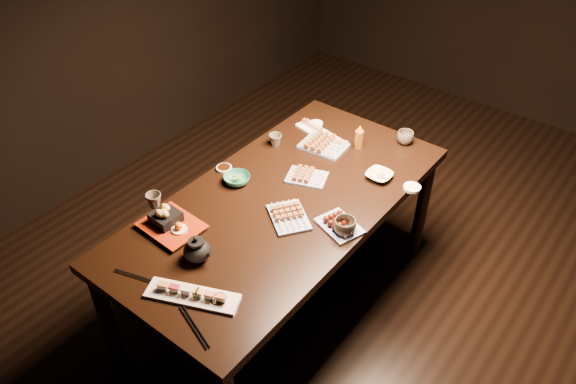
% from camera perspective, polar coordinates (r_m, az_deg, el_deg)
% --- Properties ---
extents(ground, '(5.00, 5.00, 0.00)m').
position_cam_1_polar(ground, '(3.38, 6.33, -9.08)').
color(ground, black).
rests_on(ground, ground).
extents(dining_table, '(1.13, 1.90, 0.75)m').
position_cam_1_polar(dining_table, '(2.99, -0.59, -6.40)').
color(dining_table, black).
rests_on(dining_table, ground).
extents(sushi_platter_near, '(0.39, 0.25, 0.05)m').
position_cam_1_polar(sushi_platter_near, '(2.31, -9.73, -10.08)').
color(sushi_platter_near, white).
rests_on(sushi_platter_near, dining_table).
extents(sushi_platter_far, '(0.36, 0.16, 0.04)m').
position_cam_1_polar(sushi_platter_far, '(3.20, 3.44, 6.09)').
color(sushi_platter_far, white).
rests_on(sushi_platter_far, dining_table).
extents(yakitori_plate_center, '(0.24, 0.21, 0.05)m').
position_cam_1_polar(yakitori_plate_center, '(2.86, 1.92, 1.79)').
color(yakitori_plate_center, '#828EB6').
rests_on(yakitori_plate_center, dining_table).
extents(yakitori_plate_right, '(0.27, 0.26, 0.06)m').
position_cam_1_polar(yakitori_plate_right, '(2.61, 0.08, -2.27)').
color(yakitori_plate_right, '#828EB6').
rests_on(yakitori_plate_right, dining_table).
extents(yakitori_plate_left, '(0.26, 0.20, 0.06)m').
position_cam_1_polar(yakitori_plate_left, '(3.10, 3.65, 5.04)').
color(yakitori_plate_left, '#828EB6').
rests_on(yakitori_plate_left, dining_table).
extents(tsukune_plate, '(0.24, 0.21, 0.05)m').
position_cam_1_polar(tsukune_plate, '(2.58, 5.27, -3.16)').
color(tsukune_plate, '#828EB6').
rests_on(tsukune_plate, dining_table).
extents(edamame_bowl_green, '(0.17, 0.17, 0.04)m').
position_cam_1_polar(edamame_bowl_green, '(2.85, -5.22, 1.31)').
color(edamame_bowl_green, '#298067').
rests_on(edamame_bowl_green, dining_table).
extents(edamame_bowl_cream, '(0.13, 0.13, 0.03)m').
position_cam_1_polar(edamame_bowl_cream, '(2.90, 9.25, 1.65)').
color(edamame_bowl_cream, beige).
rests_on(edamame_bowl_cream, dining_table).
extents(tempura_tray, '(0.28, 0.23, 0.10)m').
position_cam_1_polar(tempura_tray, '(2.60, -11.82, -2.83)').
color(tempura_tray, black).
rests_on(tempura_tray, dining_table).
extents(teacup_near_left, '(0.08, 0.08, 0.07)m').
position_cam_1_polar(teacup_near_left, '(2.76, -13.46, -0.81)').
color(teacup_near_left, '#524A3F').
rests_on(teacup_near_left, dining_table).
extents(teacup_mid_right, '(0.13, 0.13, 0.08)m').
position_cam_1_polar(teacup_mid_right, '(2.54, 5.79, -3.53)').
color(teacup_mid_right, '#524A3F').
rests_on(teacup_mid_right, dining_table).
extents(teacup_far_left, '(0.08, 0.08, 0.07)m').
position_cam_1_polar(teacup_far_left, '(3.11, -1.30, 5.31)').
color(teacup_far_left, '#524A3F').
rests_on(teacup_far_left, dining_table).
extents(teacup_far_right, '(0.13, 0.13, 0.07)m').
position_cam_1_polar(teacup_far_right, '(3.19, 11.83, 5.44)').
color(teacup_far_right, '#524A3F').
rests_on(teacup_far_right, dining_table).
extents(teapot, '(0.15, 0.15, 0.12)m').
position_cam_1_polar(teapot, '(2.43, -9.24, -5.66)').
color(teapot, black).
rests_on(teapot, dining_table).
extents(condiment_bottle, '(0.06, 0.06, 0.14)m').
position_cam_1_polar(condiment_bottle, '(3.09, 7.24, 5.60)').
color(condiment_bottle, brown).
rests_on(condiment_bottle, dining_table).
extents(sauce_dish_west, '(0.11, 0.11, 0.01)m').
position_cam_1_polar(sauce_dish_west, '(2.95, -6.51, 2.41)').
color(sauce_dish_west, white).
rests_on(sauce_dish_west, dining_table).
extents(sauce_dish_east, '(0.09, 0.09, 0.02)m').
position_cam_1_polar(sauce_dish_east, '(2.87, 12.48, 0.43)').
color(sauce_dish_east, white).
rests_on(sauce_dish_east, dining_table).
extents(sauce_dish_se, '(0.09, 0.09, 0.01)m').
position_cam_1_polar(sauce_dish_se, '(2.29, -7.05, -10.86)').
color(sauce_dish_se, white).
rests_on(sauce_dish_se, dining_table).
extents(sauce_dish_nw, '(0.09, 0.09, 0.01)m').
position_cam_1_polar(sauce_dish_nw, '(3.30, 2.87, 6.94)').
color(sauce_dish_nw, white).
rests_on(sauce_dish_nw, dining_table).
extents(chopsticks_near, '(0.19, 0.07, 0.01)m').
position_cam_1_polar(chopsticks_near, '(2.45, -15.33, -8.23)').
color(chopsticks_near, black).
rests_on(chopsticks_near, dining_table).
extents(chopsticks_se, '(0.23, 0.10, 0.01)m').
position_cam_1_polar(chopsticks_se, '(2.23, -9.49, -13.33)').
color(chopsticks_se, black).
rests_on(chopsticks_se, dining_table).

